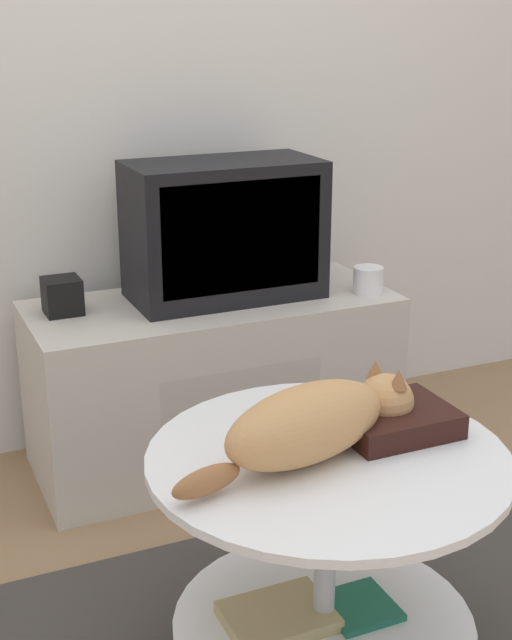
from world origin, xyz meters
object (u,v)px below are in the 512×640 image
at_px(tv, 224,230).
at_px(cat, 317,421).
at_px(dvd_box, 394,420).
at_px(speaker, 62,296).

height_order(tv, cat, tv).
distance_m(tv, dvd_box, 1.00).
distance_m(speaker, cat, 1.08).
height_order(speaker, cat, cat).
bearing_deg(dvd_box, speaker, 113.58).
distance_m(tv, speaker, 0.50).
relative_size(tv, cat, 0.99).
bearing_deg(cat, speaker, 88.85).
xyz_separation_m(speaker, dvd_box, (0.45, -1.02, -0.02)).
bearing_deg(tv, speaker, 175.67).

